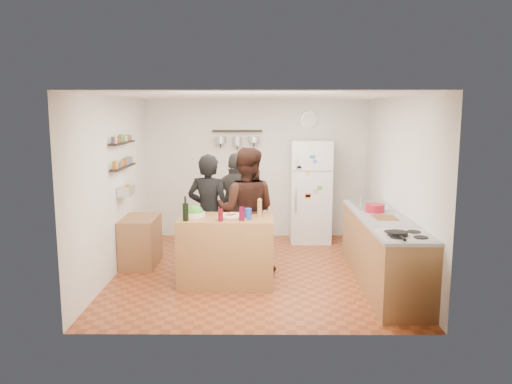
{
  "coord_description": "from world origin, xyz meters",
  "views": [
    {
      "loc": [
        0.05,
        -6.98,
        2.29
      ],
      "look_at": [
        0.0,
        0.1,
        1.15
      ],
      "focal_mm": 35.0,
      "sensor_mm": 36.0,
      "label": 1
    }
  ],
  "objects_px": {
    "side_table": "(141,241)",
    "person_left": "(209,213)",
    "wall_clock": "(309,120)",
    "person_center": "(246,211)",
    "fridge": "(310,191)",
    "pepper_mill": "(260,209)",
    "person_back": "(237,207)",
    "prep_island": "(226,250)",
    "counter_run": "(383,252)",
    "skillet": "(397,233)",
    "salt_canister": "(248,214)",
    "wine_bottle": "(186,212)",
    "salad_bowl": "(195,214)",
    "red_bowl": "(375,208)"
  },
  "relations": [
    {
      "from": "salt_canister",
      "to": "skillet",
      "type": "bearing_deg",
      "value": -27.72
    },
    {
      "from": "red_bowl",
      "to": "wall_clock",
      "type": "xyz_separation_m",
      "value": [
        -0.7,
        2.28,
        1.18
      ]
    },
    {
      "from": "wine_bottle",
      "to": "counter_run",
      "type": "relative_size",
      "value": 0.09
    },
    {
      "from": "prep_island",
      "to": "fridge",
      "type": "xyz_separation_m",
      "value": [
        1.35,
        2.26,
        0.45
      ]
    },
    {
      "from": "wine_bottle",
      "to": "salt_canister",
      "type": "bearing_deg",
      "value": 7.13
    },
    {
      "from": "salad_bowl",
      "to": "salt_canister",
      "type": "height_order",
      "value": "salt_canister"
    },
    {
      "from": "wine_bottle",
      "to": "side_table",
      "type": "xyz_separation_m",
      "value": [
        -0.84,
        1.03,
        -0.66
      ]
    },
    {
      "from": "prep_island",
      "to": "red_bowl",
      "type": "relative_size",
      "value": 4.74
    },
    {
      "from": "salt_canister",
      "to": "person_left",
      "type": "height_order",
      "value": "person_left"
    },
    {
      "from": "side_table",
      "to": "counter_run",
      "type": "bearing_deg",
      "value": -13.76
    },
    {
      "from": "pepper_mill",
      "to": "person_back",
      "type": "height_order",
      "value": "person_back"
    },
    {
      "from": "person_back",
      "to": "skillet",
      "type": "bearing_deg",
      "value": 141.3
    },
    {
      "from": "counter_run",
      "to": "skillet",
      "type": "relative_size",
      "value": 11.45
    },
    {
      "from": "salt_canister",
      "to": "wall_clock",
      "type": "bearing_deg",
      "value": 68.89
    },
    {
      "from": "wine_bottle",
      "to": "pepper_mill",
      "type": "distance_m",
      "value": 0.99
    },
    {
      "from": "prep_island",
      "to": "wall_clock",
      "type": "height_order",
      "value": "wall_clock"
    },
    {
      "from": "wall_clock",
      "to": "counter_run",
      "type": "bearing_deg",
      "value": -74.08
    },
    {
      "from": "salad_bowl",
      "to": "counter_run",
      "type": "distance_m",
      "value": 2.57
    },
    {
      "from": "salad_bowl",
      "to": "counter_run",
      "type": "relative_size",
      "value": 0.11
    },
    {
      "from": "prep_island",
      "to": "skillet",
      "type": "xyz_separation_m",
      "value": [
        2.0,
        -1.01,
        0.49
      ]
    },
    {
      "from": "salt_canister",
      "to": "person_center",
      "type": "height_order",
      "value": "person_center"
    },
    {
      "from": "prep_island",
      "to": "wine_bottle",
      "type": "distance_m",
      "value": 0.79
    },
    {
      "from": "person_center",
      "to": "fridge",
      "type": "xyz_separation_m",
      "value": [
        1.09,
        1.79,
        -0.0
      ]
    },
    {
      "from": "pepper_mill",
      "to": "wall_clock",
      "type": "distance_m",
      "value": 2.93
    },
    {
      "from": "prep_island",
      "to": "red_bowl",
      "type": "distance_m",
      "value": 2.14
    },
    {
      "from": "person_back",
      "to": "skillet",
      "type": "xyz_separation_m",
      "value": [
        1.9,
        -2.13,
        0.11
      ]
    },
    {
      "from": "side_table",
      "to": "person_back",
      "type": "bearing_deg",
      "value": 12.36
    },
    {
      "from": "salad_bowl",
      "to": "side_table",
      "type": "height_order",
      "value": "salad_bowl"
    },
    {
      "from": "skillet",
      "to": "wall_clock",
      "type": "xyz_separation_m",
      "value": [
        -0.65,
        3.61,
        1.21
      ]
    },
    {
      "from": "salad_bowl",
      "to": "wall_clock",
      "type": "height_order",
      "value": "wall_clock"
    },
    {
      "from": "person_left",
      "to": "wall_clock",
      "type": "height_order",
      "value": "wall_clock"
    },
    {
      "from": "counter_run",
      "to": "skillet",
      "type": "height_order",
      "value": "skillet"
    },
    {
      "from": "counter_run",
      "to": "fridge",
      "type": "relative_size",
      "value": 1.46
    },
    {
      "from": "person_back",
      "to": "fridge",
      "type": "height_order",
      "value": "fridge"
    },
    {
      "from": "prep_island",
      "to": "fridge",
      "type": "distance_m",
      "value": 2.67
    },
    {
      "from": "person_back",
      "to": "skillet",
      "type": "height_order",
      "value": "person_back"
    },
    {
      "from": "prep_island",
      "to": "person_left",
      "type": "xyz_separation_m",
      "value": [
        -0.28,
        0.57,
        0.4
      ]
    },
    {
      "from": "pepper_mill",
      "to": "side_table",
      "type": "xyz_separation_m",
      "value": [
        -1.79,
        0.76,
        -0.64
      ]
    },
    {
      "from": "prep_island",
      "to": "wall_clock",
      "type": "distance_m",
      "value": 3.38
    },
    {
      "from": "person_back",
      "to": "skillet",
      "type": "relative_size",
      "value": 7.27
    },
    {
      "from": "prep_island",
      "to": "person_center",
      "type": "height_order",
      "value": "person_center"
    },
    {
      "from": "person_back",
      "to": "counter_run",
      "type": "relative_size",
      "value": 0.64
    },
    {
      "from": "person_left",
      "to": "side_table",
      "type": "height_order",
      "value": "person_left"
    },
    {
      "from": "salad_bowl",
      "to": "wall_clock",
      "type": "xyz_separation_m",
      "value": [
        1.77,
        2.54,
        1.21
      ]
    },
    {
      "from": "person_back",
      "to": "pepper_mill",
      "type": "bearing_deg",
      "value": 117.84
    },
    {
      "from": "person_left",
      "to": "side_table",
      "type": "bearing_deg",
      "value": -1.7
    },
    {
      "from": "person_back",
      "to": "prep_island",
      "type": "bearing_deg",
      "value": 94.65
    },
    {
      "from": "side_table",
      "to": "person_left",
      "type": "bearing_deg",
      "value": -12.68
    },
    {
      "from": "salt_canister",
      "to": "fridge",
      "type": "relative_size",
      "value": 0.08
    },
    {
      "from": "wall_clock",
      "to": "side_table",
      "type": "distance_m",
      "value": 3.69
    }
  ]
}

